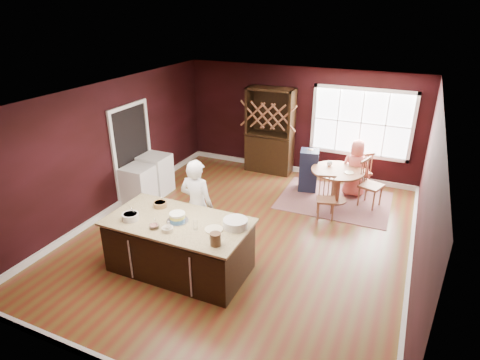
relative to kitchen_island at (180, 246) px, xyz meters
name	(u,v)px	position (x,y,z in m)	size (l,w,h in m)	color
room_shell	(244,170)	(0.54, 1.40, 0.91)	(7.00, 7.00, 7.00)	brown
window	(361,123)	(2.04, 4.87, 1.06)	(2.36, 0.10, 1.66)	white
doorway	(133,153)	(-2.43, 2.00, 0.59)	(0.08, 1.26, 2.13)	white
kitchen_island	(180,246)	(0.00, 0.00, 0.00)	(2.30, 1.21, 0.92)	black
dining_table	(337,179)	(1.82, 3.58, 0.10)	(1.14, 1.14, 0.75)	brown
baker	(197,206)	(-0.05, 0.69, 0.42)	(0.63, 0.41, 1.71)	white
layer_cake	(177,217)	(0.00, 0.00, 0.55)	(0.35, 0.35, 0.14)	white
bowl_blue	(131,217)	(-0.72, -0.26, 0.53)	(0.27, 0.27, 0.10)	white
bowl_yellow	(160,204)	(-0.54, 0.30, 0.52)	(0.23, 0.23, 0.09)	olive
bowl_pink	(154,227)	(-0.21, -0.34, 0.51)	(0.16, 0.16, 0.06)	white
bowl_olive	(168,229)	(0.03, -0.33, 0.51)	(0.18, 0.18, 0.07)	beige
drinking_glass	(195,225)	(0.39, -0.11, 0.55)	(0.07, 0.07, 0.14)	silver
dinner_plate	(214,229)	(0.65, -0.01, 0.49)	(0.29, 0.29, 0.02)	#FAE1A4
white_tub	(235,223)	(0.92, 0.21, 0.55)	(0.39, 0.39, 0.13)	silver
stoneware_crock	(215,239)	(0.86, -0.36, 0.58)	(0.16, 0.16, 0.19)	#423321
toy_figurine	(211,236)	(0.73, -0.25, 0.53)	(0.05, 0.05, 0.09)	yellow
rug	(334,200)	(1.82, 3.58, -0.43)	(2.40, 1.85, 0.01)	brown
chair_east	(371,184)	(2.56, 3.64, 0.09)	(0.45, 0.43, 1.07)	brown
chair_south	(326,198)	(1.79, 2.72, 0.01)	(0.38, 0.36, 0.90)	brown
chair_north	(360,170)	(2.21, 4.39, 0.06)	(0.42, 0.40, 1.00)	brown
seated_woman	(356,168)	(2.14, 4.06, 0.22)	(0.65, 0.42, 1.33)	#E26B60
high_chair	(309,170)	(1.10, 3.90, 0.08)	(0.42, 0.42, 1.03)	black
toddler	(309,157)	(1.07, 3.93, 0.37)	(0.18, 0.14, 0.26)	#8CA5BF
table_plate	(349,173)	(2.08, 3.51, 0.32)	(0.20, 0.20, 0.01)	beige
table_cup	(330,164)	(1.60, 3.75, 0.36)	(0.12, 0.12, 0.10)	white
hutch	(270,131)	(-0.15, 4.62, 0.66)	(1.20, 0.50, 2.19)	black
washer	(139,186)	(-2.10, 1.68, -0.01)	(0.59, 0.58, 0.86)	white
dryer	(156,174)	(-2.10, 2.32, 0.02)	(0.63, 0.61, 0.91)	white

